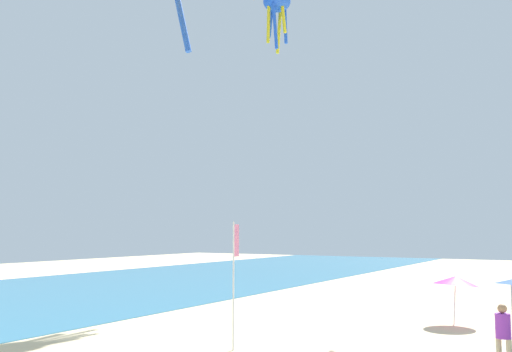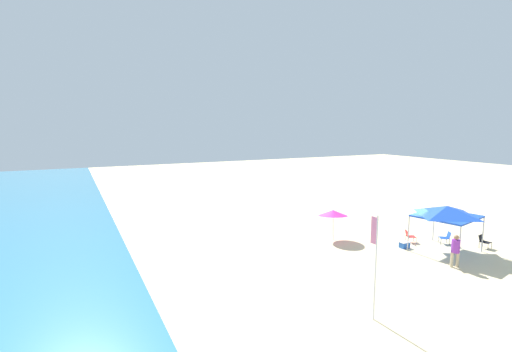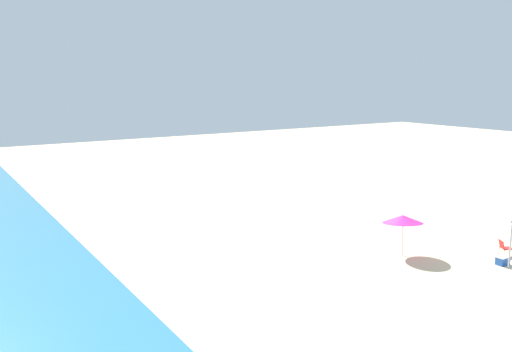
% 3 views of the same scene
% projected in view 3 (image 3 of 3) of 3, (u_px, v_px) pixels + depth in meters
% --- Properties ---
extents(ground, '(120.00, 120.00, 0.10)m').
position_uv_depth(ground, '(506.00, 259.00, 25.73)').
color(ground, beige).
extents(beach_umbrella, '(2.05, 2.03, 2.18)m').
position_uv_depth(beach_umbrella, '(403.00, 219.00, 25.99)').
color(beach_umbrella, silver).
rests_on(beach_umbrella, ground).
extents(folding_chair_near_cooler, '(0.77, 0.80, 0.82)m').
position_uv_depth(folding_chair_near_cooler, '(505.00, 247.00, 25.98)').
color(folding_chair_near_cooler, black).
rests_on(folding_chair_near_cooler, ground).
extents(cooler_box, '(0.44, 0.63, 0.40)m').
position_uv_depth(cooler_box, '(503.00, 261.00, 24.83)').
color(cooler_box, blue).
rests_on(cooler_box, ground).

